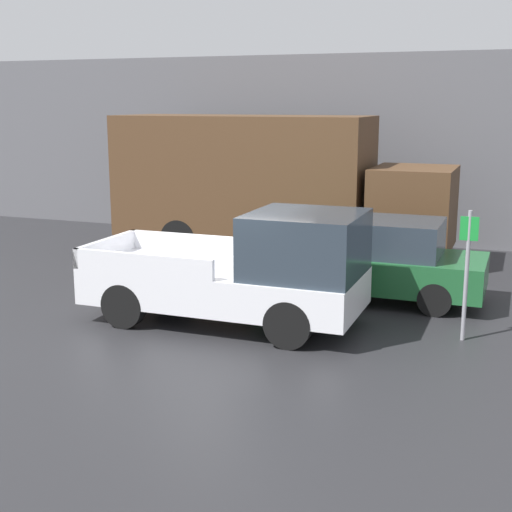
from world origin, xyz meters
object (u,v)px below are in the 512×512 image
object	(u,v)px
newspaper_box	(205,215)
parking_sign	(467,268)
delivery_truck	(267,182)
pickup_truck	(249,272)
car	(373,259)

from	to	relation	value
newspaper_box	parking_sign	bearing A→B (deg)	-42.81
parking_sign	newspaper_box	distance (m)	11.51
delivery_truck	newspaper_box	size ratio (longest dim) A/B	8.40
delivery_truck	parking_sign	bearing A→B (deg)	-44.04
pickup_truck	delivery_truck	size ratio (longest dim) A/B	0.57
delivery_truck	car	bearing A→B (deg)	-42.49
car	parking_sign	xyz separation A→B (m)	(2.00, -2.11, 0.44)
pickup_truck	parking_sign	world-z (taller)	parking_sign
car	parking_sign	world-z (taller)	parking_sign
car	newspaper_box	world-z (taller)	car
delivery_truck	newspaper_box	xyz separation A→B (m)	(-2.92, 2.48, -1.41)
pickup_truck	newspaper_box	xyz separation A→B (m)	(-4.70, 8.30, -0.47)
delivery_truck	newspaper_box	world-z (taller)	delivery_truck
car	parking_sign	size ratio (longest dim) A/B	2.04
car	parking_sign	bearing A→B (deg)	-46.57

